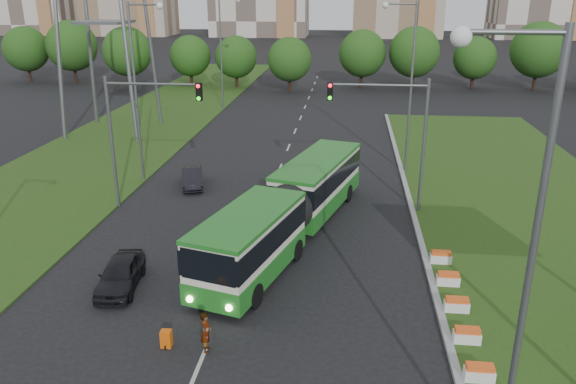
# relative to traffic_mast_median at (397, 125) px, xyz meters

# --- Properties ---
(ground) EXTENTS (360.00, 360.00, 0.00)m
(ground) POSITION_rel_traffic_mast_median_xyz_m (-4.78, -10.00, -5.35)
(ground) COLOR black
(ground) RESTS_ON ground
(grass_median) EXTENTS (14.00, 60.00, 0.15)m
(grass_median) POSITION_rel_traffic_mast_median_xyz_m (8.22, -2.00, -5.27)
(grass_median) COLOR #264714
(grass_median) RESTS_ON ground
(median_kerb) EXTENTS (0.30, 60.00, 0.18)m
(median_kerb) POSITION_rel_traffic_mast_median_xyz_m (1.27, -2.00, -5.26)
(median_kerb) COLOR #989898
(median_kerb) RESTS_ON ground
(left_verge) EXTENTS (12.00, 110.00, 0.10)m
(left_verge) POSITION_rel_traffic_mast_median_xyz_m (-22.78, 15.00, -5.30)
(left_verge) COLOR #264714
(left_verge) RESTS_ON ground
(lane_markings) EXTENTS (0.20, 100.00, 0.01)m
(lane_markings) POSITION_rel_traffic_mast_median_xyz_m (-7.78, 10.00, -5.35)
(lane_markings) COLOR #ABAAA4
(lane_markings) RESTS_ON ground
(flower_planters) EXTENTS (1.10, 11.50, 0.60)m
(flower_planters) POSITION_rel_traffic_mast_median_xyz_m (1.92, -12.50, -4.90)
(flower_planters) COLOR white
(flower_planters) RESTS_ON grass_median
(traffic_mast_median) EXTENTS (5.76, 0.32, 8.00)m
(traffic_mast_median) POSITION_rel_traffic_mast_median_xyz_m (0.00, 0.00, 0.00)
(traffic_mast_median) COLOR slate
(traffic_mast_median) RESTS_ON ground
(traffic_mast_left) EXTENTS (5.76, 0.32, 8.00)m
(traffic_mast_left) POSITION_rel_traffic_mast_median_xyz_m (-15.16, -1.00, 0.00)
(traffic_mast_left) COLOR slate
(traffic_mast_left) RESTS_ON ground
(street_lamps) EXTENTS (36.00, 60.00, 12.00)m
(street_lamps) POSITION_rel_traffic_mast_median_xyz_m (-7.78, 0.00, 0.65)
(street_lamps) COLOR slate
(street_lamps) RESTS_ON ground
(tree_line) EXTENTS (120.00, 8.00, 9.00)m
(tree_line) POSITION_rel_traffic_mast_median_xyz_m (5.22, 45.00, -0.85)
(tree_line) COLOR #1E4312
(tree_line) RESTS_ON ground
(articulated_bus) EXTENTS (2.72, 17.48, 2.88)m
(articulated_bus) POSITION_rel_traffic_mast_median_xyz_m (-5.88, -4.54, -3.59)
(articulated_bus) COLOR silver
(articulated_bus) RESTS_ON ground
(car_left_near) EXTENTS (2.13, 4.20, 1.37)m
(car_left_near) POSITION_rel_traffic_mast_median_xyz_m (-12.68, -10.77, -4.66)
(car_left_near) COLOR black
(car_left_near) RESTS_ON ground
(car_left_far) EXTENTS (2.39, 4.07, 1.27)m
(car_left_far) POSITION_rel_traffic_mast_median_xyz_m (-13.22, 3.20, -4.72)
(car_left_far) COLOR black
(car_left_far) RESTS_ON ground
(pedestrian) EXTENTS (0.47, 0.64, 1.61)m
(pedestrian) POSITION_rel_traffic_mast_median_xyz_m (-7.72, -14.97, -4.55)
(pedestrian) COLOR gray
(pedestrian) RESTS_ON ground
(shopping_trolley) EXTENTS (0.40, 0.42, 0.68)m
(shopping_trolley) POSITION_rel_traffic_mast_median_xyz_m (-9.27, -14.89, -5.01)
(shopping_trolley) COLOR #E4580C
(shopping_trolley) RESTS_ON ground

